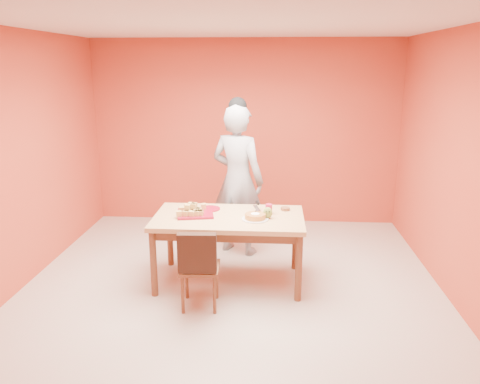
# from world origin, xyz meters

# --- Properties ---
(floor) EXTENTS (5.00, 5.00, 0.00)m
(floor) POSITION_xyz_m (0.00, 0.00, 0.00)
(floor) COLOR beige
(floor) RESTS_ON ground
(ceiling) EXTENTS (5.00, 5.00, 0.00)m
(ceiling) POSITION_xyz_m (0.00, 0.00, 2.70)
(ceiling) COLOR silver
(ceiling) RESTS_ON wall_back
(wall_back) EXTENTS (4.50, 0.00, 4.50)m
(wall_back) POSITION_xyz_m (0.00, 2.50, 1.35)
(wall_back) COLOR #B6432A
(wall_back) RESTS_ON floor
(wall_left) EXTENTS (0.00, 5.00, 5.00)m
(wall_left) POSITION_xyz_m (-2.25, 0.00, 1.35)
(wall_left) COLOR #B6432A
(wall_left) RESTS_ON floor
(wall_right) EXTENTS (0.00, 5.00, 5.00)m
(wall_right) POSITION_xyz_m (2.25, 0.00, 1.35)
(wall_right) COLOR #B6432A
(wall_right) RESTS_ON floor
(dining_table) EXTENTS (1.60, 0.90, 0.76)m
(dining_table) POSITION_xyz_m (-0.04, 0.35, 0.67)
(dining_table) COLOR tan
(dining_table) RESTS_ON floor
(dining_chair) EXTENTS (0.40, 0.46, 0.83)m
(dining_chair) POSITION_xyz_m (-0.27, -0.23, 0.43)
(dining_chair) COLOR brown
(dining_chair) RESTS_ON floor
(pastry_pile) EXTENTS (0.34, 0.34, 0.11)m
(pastry_pile) POSITION_xyz_m (-0.41, 0.39, 0.84)
(pastry_pile) COLOR tan
(pastry_pile) RESTS_ON pastry_platter
(person) EXTENTS (0.81, 0.69, 1.88)m
(person) POSITION_xyz_m (-0.01, 1.22, 0.94)
(person) COLOR gray
(person) RESTS_ON floor
(pastry_platter) EXTENTS (0.44, 0.44, 0.02)m
(pastry_platter) POSITION_xyz_m (-0.41, 0.39, 0.77)
(pastry_platter) COLOR maroon
(pastry_platter) RESTS_ON dining_table
(red_dinner_plate) EXTENTS (0.28, 0.28, 0.01)m
(red_dinner_plate) POSITION_xyz_m (-0.28, 0.58, 0.77)
(red_dinner_plate) COLOR maroon
(red_dinner_plate) RESTS_ON dining_table
(white_cake_plate) EXTENTS (0.36, 0.36, 0.01)m
(white_cake_plate) POSITION_xyz_m (0.25, 0.26, 0.77)
(white_cake_plate) COLOR silver
(white_cake_plate) RESTS_ON dining_table
(sponge_cake) EXTENTS (0.25, 0.25, 0.05)m
(sponge_cake) POSITION_xyz_m (0.25, 0.26, 0.80)
(sponge_cake) COLOR gold
(sponge_cake) RESTS_ON white_cake_plate
(cake_server) EXTENTS (0.10, 0.24, 0.01)m
(cake_server) POSITION_xyz_m (0.26, 0.44, 0.83)
(cake_server) COLOR silver
(cake_server) RESTS_ON sponge_cake
(egg_ornament) EXTENTS (0.11, 0.09, 0.12)m
(egg_ornament) POSITION_xyz_m (0.38, 0.31, 0.82)
(egg_ornament) COLOR olive
(egg_ornament) RESTS_ON dining_table
(magenta_glass) EXTENTS (0.08, 0.08, 0.11)m
(magenta_glass) POSITION_xyz_m (0.39, 0.47, 0.81)
(magenta_glass) COLOR #B51B42
(magenta_glass) RESTS_ON dining_table
(checker_tin) EXTENTS (0.12, 0.12, 0.03)m
(checker_tin) POSITION_xyz_m (0.57, 0.61, 0.78)
(checker_tin) COLOR black
(checker_tin) RESTS_ON dining_table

